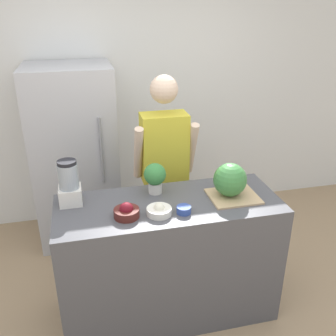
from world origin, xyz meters
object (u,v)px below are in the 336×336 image
(refrigerator, at_px, (76,156))
(potted_plant, at_px, (155,176))
(bowl_cherries, at_px, (127,212))
(blender, at_px, (69,184))
(bowl_small_blue, at_px, (184,210))
(person, at_px, (164,173))
(watermelon, at_px, (230,180))
(bowl_cream, at_px, (159,210))

(refrigerator, relative_size, potted_plant, 7.59)
(bowl_cherries, height_order, blender, blender)
(blender, bearing_deg, refrigerator, 88.42)
(bowl_small_blue, bearing_deg, person, 86.59)
(bowl_cherries, bearing_deg, watermelon, 8.18)
(watermelon, bearing_deg, bowl_cherries, -171.82)
(watermelon, bearing_deg, blender, 171.80)
(bowl_small_blue, distance_m, potted_plant, 0.36)
(person, bearing_deg, bowl_cherries, -119.43)
(potted_plant, bearing_deg, person, 69.26)
(watermelon, xyz_separation_m, bowl_cream, (-0.53, -0.12, -0.10))
(refrigerator, bearing_deg, blender, -91.58)
(refrigerator, relative_size, person, 1.00)
(refrigerator, distance_m, bowl_cherries, 1.40)
(refrigerator, distance_m, watermelon, 1.66)
(bowl_cream, xyz_separation_m, blender, (-0.56, 0.28, 0.12))
(bowl_cherries, xyz_separation_m, bowl_small_blue, (0.37, -0.04, -0.01))
(refrigerator, relative_size, bowl_small_blue, 17.94)
(bowl_cherries, relative_size, bowl_small_blue, 1.73)
(bowl_cherries, xyz_separation_m, potted_plant, (0.24, 0.28, 0.09))
(watermelon, distance_m, bowl_cherries, 0.76)
(refrigerator, xyz_separation_m, person, (0.73, -0.62, 0.03))
(bowl_cherries, relative_size, potted_plant, 0.73)
(bowl_small_blue, xyz_separation_m, blender, (-0.72, 0.30, 0.12))
(bowl_cream, distance_m, bowl_small_blue, 0.16)
(blender, bearing_deg, bowl_cream, -26.69)
(person, relative_size, potted_plant, 7.57)
(bowl_cherries, distance_m, bowl_cream, 0.21)
(person, distance_m, watermelon, 0.74)
(watermelon, xyz_separation_m, blender, (-1.09, 0.16, 0.02))
(watermelon, distance_m, bowl_small_blue, 0.41)
(person, xyz_separation_m, bowl_cherries, (-0.42, -0.74, 0.10))
(bowl_small_blue, height_order, potted_plant, potted_plant)
(refrigerator, bearing_deg, watermelon, -49.84)
(bowl_cream, bearing_deg, person, 74.67)
(bowl_cream, distance_m, potted_plant, 0.32)
(person, height_order, potted_plant, person)
(bowl_cherries, distance_m, potted_plant, 0.39)
(potted_plant, bearing_deg, watermelon, -19.62)
(person, xyz_separation_m, watermelon, (0.33, -0.63, 0.20))
(bowl_cream, height_order, bowl_small_blue, bowl_cream)
(bowl_cream, bearing_deg, bowl_cherries, 175.57)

